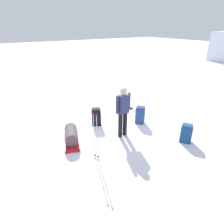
{
  "coord_description": "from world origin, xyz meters",
  "views": [
    {
      "loc": [
        4.89,
        -3.26,
        3.42
      ],
      "look_at": [
        0.0,
        0.0,
        0.7
      ],
      "focal_mm": 30.46,
      "sensor_mm": 36.0,
      "label": 1
    }
  ],
  "objects_px": {
    "skier_standing": "(123,110)",
    "gear_sled": "(71,136)",
    "backpack_large_dark": "(96,117)",
    "backpack_bright": "(140,115)",
    "ski_poles_planted_near": "(96,135)",
    "ski_pair_near": "(131,109)",
    "backpack_small_spare": "(186,133)"
  },
  "relations": [
    {
      "from": "skier_standing",
      "to": "gear_sled",
      "type": "relative_size",
      "value": 1.37
    },
    {
      "from": "backpack_large_dark",
      "to": "backpack_bright",
      "type": "distance_m",
      "value": 1.64
    },
    {
      "from": "ski_poles_planted_near",
      "to": "gear_sled",
      "type": "height_order",
      "value": "ski_poles_planted_near"
    },
    {
      "from": "ski_pair_near",
      "to": "gear_sled",
      "type": "height_order",
      "value": "gear_sled"
    },
    {
      "from": "ski_pair_near",
      "to": "backpack_small_spare",
      "type": "relative_size",
      "value": 2.88
    },
    {
      "from": "skier_standing",
      "to": "ski_poles_planted_near",
      "type": "height_order",
      "value": "skier_standing"
    },
    {
      "from": "gear_sled",
      "to": "backpack_small_spare",
      "type": "bearing_deg",
      "value": 56.83
    },
    {
      "from": "backpack_large_dark",
      "to": "gear_sled",
      "type": "height_order",
      "value": "backpack_large_dark"
    },
    {
      "from": "skier_standing",
      "to": "ski_pair_near",
      "type": "distance_m",
      "value": 2.46
    },
    {
      "from": "skier_standing",
      "to": "gear_sled",
      "type": "distance_m",
      "value": 1.83
    },
    {
      "from": "ski_pair_near",
      "to": "ski_poles_planted_near",
      "type": "relative_size",
      "value": 1.28
    },
    {
      "from": "backpack_bright",
      "to": "skier_standing",
      "type": "bearing_deg",
      "value": -71.77
    },
    {
      "from": "skier_standing",
      "to": "ski_poles_planted_near",
      "type": "relative_size",
      "value": 1.24
    },
    {
      "from": "ski_pair_near",
      "to": "backpack_small_spare",
      "type": "bearing_deg",
      "value": -3.59
    },
    {
      "from": "backpack_bright",
      "to": "gear_sled",
      "type": "relative_size",
      "value": 0.54
    },
    {
      "from": "skier_standing",
      "to": "backpack_bright",
      "type": "height_order",
      "value": "skier_standing"
    },
    {
      "from": "ski_pair_near",
      "to": "backpack_small_spare",
      "type": "xyz_separation_m",
      "value": [
        2.98,
        -0.19,
        0.29
      ]
    },
    {
      "from": "backpack_large_dark",
      "to": "ski_poles_planted_near",
      "type": "bearing_deg",
      "value": -29.47
    },
    {
      "from": "backpack_large_dark",
      "to": "ski_poles_planted_near",
      "type": "distance_m",
      "value": 1.99
    },
    {
      "from": "ski_pair_near",
      "to": "backpack_bright",
      "type": "bearing_deg",
      "value": -24.53
    },
    {
      "from": "backpack_large_dark",
      "to": "ski_poles_planted_near",
      "type": "relative_size",
      "value": 0.48
    },
    {
      "from": "ski_pair_near",
      "to": "backpack_small_spare",
      "type": "height_order",
      "value": "backpack_small_spare"
    },
    {
      "from": "skier_standing",
      "to": "ski_poles_planted_near",
      "type": "bearing_deg",
      "value": -67.38
    },
    {
      "from": "ski_poles_planted_near",
      "to": "skier_standing",
      "type": "bearing_deg",
      "value": 112.62
    },
    {
      "from": "backpack_small_spare",
      "to": "gear_sled",
      "type": "distance_m",
      "value": 3.62
    },
    {
      "from": "ski_pair_near",
      "to": "ski_poles_planted_near",
      "type": "bearing_deg",
      "value": -54.31
    },
    {
      "from": "backpack_bright",
      "to": "gear_sled",
      "type": "height_order",
      "value": "backpack_bright"
    },
    {
      "from": "ski_pair_near",
      "to": "backpack_large_dark",
      "type": "distance_m",
      "value": 2.06
    },
    {
      "from": "skier_standing",
      "to": "backpack_large_dark",
      "type": "relative_size",
      "value": 2.57
    },
    {
      "from": "skier_standing",
      "to": "backpack_small_spare",
      "type": "distance_m",
      "value": 2.12
    },
    {
      "from": "skier_standing",
      "to": "backpack_large_dark",
      "type": "xyz_separation_m",
      "value": [
        -1.15,
        -0.35,
        -0.63
      ]
    },
    {
      "from": "skier_standing",
      "to": "backpack_bright",
      "type": "bearing_deg",
      "value": 108.23
    }
  ]
}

